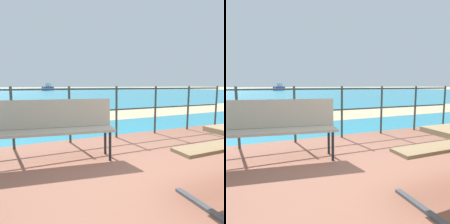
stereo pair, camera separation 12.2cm
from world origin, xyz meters
TOP-DOWN VIEW (x-y plane):
  - ground_plane at (0.00, 0.00)m, footprint 240.00×240.00m
  - patio_paving at (0.00, 0.00)m, footprint 6.40×5.20m
  - sea_water at (0.00, 40.00)m, footprint 90.00×90.00m
  - beach_strip at (0.00, 6.03)m, footprint 54.04×3.83m
  - park_bench at (-1.42, 1.56)m, footprint 1.81×0.67m
  - railing_fence at (0.00, 2.39)m, footprint 5.94×0.04m
  - boat_near at (3.75, 45.79)m, footprint 3.08×4.74m

SIDE VIEW (x-z plane):
  - ground_plane at x=0.00m, z-range 0.00..0.00m
  - sea_water at x=0.00m, z-range 0.00..0.01m
  - beach_strip at x=0.00m, z-range 0.00..0.01m
  - patio_paving at x=0.00m, z-range 0.00..0.06m
  - boat_near at x=3.75m, z-range -0.25..1.37m
  - park_bench at x=-1.42m, z-range 0.16..1.05m
  - railing_fence at x=0.00m, z-range 0.18..1.26m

